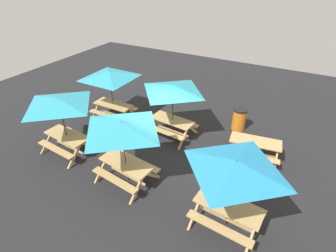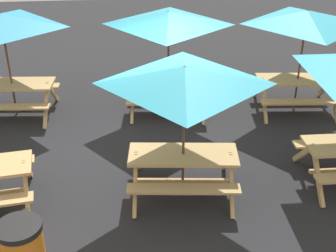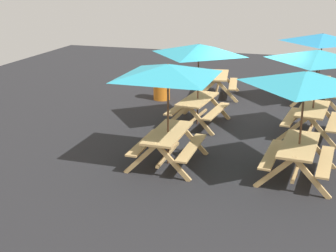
{
  "view_description": "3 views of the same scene",
  "coord_description": "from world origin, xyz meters",
  "px_view_note": "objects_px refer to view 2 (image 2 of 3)",
  "views": [
    {
      "loc": [
        -3.98,
        6.67,
        6.25
      ],
      "look_at": [
        0.08,
        -0.82,
        0.9
      ],
      "focal_mm": 28.0,
      "sensor_mm": 36.0,
      "label": 1
    },
    {
      "loc": [
        -0.61,
        -8.02,
        4.86
      ],
      "look_at": [
        0.08,
        -0.82,
        0.9
      ],
      "focal_mm": 50.0,
      "sensor_mm": 36.0,
      "label": 2
    },
    {
      "loc": [
        12.74,
        1.43,
        4.17
      ],
      "look_at": [
        3.29,
        -1.49,
        0.9
      ],
      "focal_mm": 50.0,
      "sensor_mm": 36.0,
      "label": 3
    }
  ],
  "objects_px": {
    "picnic_table_4": "(168,26)",
    "picnic_table_2": "(2,29)",
    "picnic_table_3": "(184,85)",
    "picnic_table_5": "(306,25)"
  },
  "relations": [
    {
      "from": "picnic_table_4",
      "to": "picnic_table_5",
      "type": "xyz_separation_m",
      "value": [
        2.9,
        -0.24,
        0.0
      ]
    },
    {
      "from": "picnic_table_3",
      "to": "picnic_table_2",
      "type": "bearing_deg",
      "value": 142.02
    },
    {
      "from": "picnic_table_2",
      "to": "picnic_table_3",
      "type": "xyz_separation_m",
      "value": [
        3.39,
        -3.26,
        0.0
      ]
    },
    {
      "from": "picnic_table_3",
      "to": "picnic_table_5",
      "type": "xyz_separation_m",
      "value": [
        2.95,
        2.89,
        0.0
      ]
    },
    {
      "from": "picnic_table_2",
      "to": "picnic_table_4",
      "type": "xyz_separation_m",
      "value": [
        3.45,
        -0.12,
        0.0
      ]
    },
    {
      "from": "picnic_table_2",
      "to": "picnic_table_3",
      "type": "height_order",
      "value": "same"
    },
    {
      "from": "picnic_table_3",
      "to": "picnic_table_4",
      "type": "relative_size",
      "value": 1.0
    },
    {
      "from": "picnic_table_3",
      "to": "picnic_table_5",
      "type": "height_order",
      "value": "same"
    },
    {
      "from": "picnic_table_4",
      "to": "picnic_table_2",
      "type": "bearing_deg",
      "value": -175.21
    },
    {
      "from": "picnic_table_3",
      "to": "picnic_table_5",
      "type": "relative_size",
      "value": 1.0
    }
  ]
}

